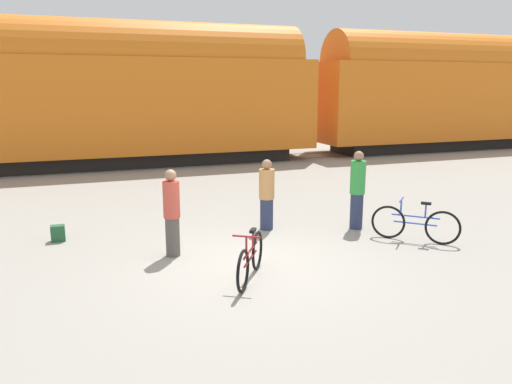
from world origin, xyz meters
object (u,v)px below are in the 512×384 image
person_in_red (172,213)px  freight_train (147,90)px  person_in_green (357,190)px  person_in_tan (267,195)px  bicycle_maroon (250,259)px  backpack (58,233)px  bicycle_blue (415,224)px

person_in_red → freight_train: bearing=162.7°
freight_train → person_in_green: freight_train is taller
person_in_tan → bicycle_maroon: bearing=-106.1°
bicycle_maroon → person_in_red: person_in_red is taller
person_in_tan → backpack: size_ratio=4.71×
freight_train → person_in_red: (-1.22, -11.51, -2.14)m
bicycle_maroon → freight_train: bearing=89.0°
person_in_red → backpack: (-2.10, 1.73, -0.68)m
bicycle_blue → backpack: 7.48m
person_in_green → person_in_tan: bearing=154.3°
freight_train → bicycle_blue: bearing=-73.3°
bicycle_blue → person_in_green: (-0.64, 1.26, 0.52)m
person_in_green → backpack: bearing=161.0°
freight_train → person_in_tan: size_ratio=26.98×
person_in_red → person_in_green: bearing=84.4°
bicycle_blue → person_in_tan: size_ratio=0.83×
freight_train → person_in_tan: freight_train is taller
person_in_green → backpack: 6.55m
person_in_tan → person_in_green: size_ratio=0.90×
freight_train → bicycle_maroon: freight_train is taller
bicycle_blue → person_in_tan: 3.23m
freight_train → person_in_green: bearing=-74.6°
bicycle_maroon → person_in_red: bearing=120.8°
freight_train → person_in_red: 11.77m
freight_train → backpack: 10.71m
person_in_red → person_in_green: size_ratio=0.94×
bicycle_maroon → backpack: (-3.09, 3.39, -0.20)m
backpack → bicycle_maroon: bearing=-47.6°
person_in_tan → backpack: bearing=-178.3°
bicycle_blue → person_in_green: 1.51m
bicycle_maroon → person_in_green: person_in_green is taller
person_in_red → person_in_tan: 2.57m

